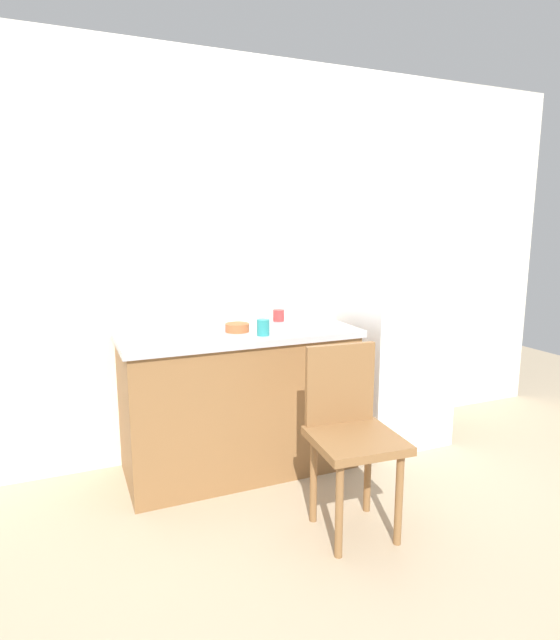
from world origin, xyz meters
TOP-DOWN VIEW (x-y plane):
  - ground_plane at (0.00, 0.00)m, footprint 8.00×8.00m
  - back_wall at (0.00, 1.00)m, footprint 4.80×0.10m
  - cabinet_base at (-0.25, 0.65)m, footprint 1.33×0.60m
  - countertop at (-0.25, 0.65)m, footprint 1.37×0.64m
  - faucet at (-0.29, 0.90)m, footprint 0.02×0.02m
  - refrigerator at (0.87, 0.67)m, footprint 0.60×0.57m
  - chair at (0.04, -0.16)m, footprint 0.43×0.43m
  - dish_tray at (-0.48, 0.72)m, footprint 0.28×0.20m
  - terracotta_bowl at (-0.26, 0.61)m, footprint 0.14×0.14m
  - cup_red at (0.09, 0.82)m, footprint 0.07×0.07m
  - cup_teal at (-0.16, 0.45)m, footprint 0.07×0.07m

SIDE VIEW (x-z plane):
  - ground_plane at x=0.00m, z-range 0.00..0.00m
  - cabinet_base at x=-0.25m, z-range 0.00..0.82m
  - chair at x=0.04m, z-range 0.05..0.94m
  - refrigerator at x=0.87m, z-range 0.00..1.49m
  - countertop at x=-0.25m, z-range 0.82..0.86m
  - terracotta_bowl at x=-0.26m, z-range 0.86..0.90m
  - dish_tray at x=-0.48m, z-range 0.86..0.91m
  - cup_red at x=0.09m, z-range 0.86..0.93m
  - cup_teal at x=-0.16m, z-range 0.86..0.95m
  - faucet at x=-0.29m, z-range 0.86..1.09m
  - back_wall at x=0.00m, z-range 0.00..2.48m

